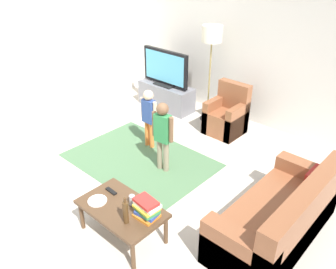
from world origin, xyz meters
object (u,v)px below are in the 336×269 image
object	(u,v)px
child_center	(163,131)
soda_can	(132,200)
child_near_tv	(149,114)
tv	(165,68)
armchair	(227,117)
book_stack	(147,209)
plate	(97,201)
tv_remote	(111,191)
couch	(282,220)
bottle	(126,212)
coffee_table	(122,211)
tv_stand	(166,96)
floor_lamp	(212,39)

from	to	relation	value
child_center	soda_can	bearing A→B (deg)	-61.71
child_near_tv	tv	bearing A→B (deg)	123.13
armchair	book_stack	bearing A→B (deg)	-72.97
soda_can	plate	size ratio (longest dim) A/B	0.55
soda_can	tv_remote	bearing A→B (deg)	-176.73
couch	bottle	distance (m)	1.76
tv_remote	soda_can	distance (m)	0.35
child_center	plate	xyz separation A→B (m)	(0.31, -1.42, -0.23)
couch	child_near_tv	size ratio (longest dim) A/B	1.78
bottle	soda_can	bearing A→B (deg)	125.31
coffee_table	plate	xyz separation A→B (m)	(-0.28, -0.12, 0.06)
tv	child_center	size ratio (longest dim) A/B	1.00
child_near_tv	plate	bearing A→B (deg)	-62.00
tv_stand	tv	bearing A→B (deg)	-90.00
floor_lamp	tv_remote	distance (m)	3.34
tv_remote	book_stack	bearing A→B (deg)	2.06
armchair	plate	xyz separation A→B (m)	(0.28, -3.07, 0.13)
child_near_tv	coffee_table	bearing A→B (deg)	-53.49
child_near_tv	tv_remote	world-z (taller)	child_near_tv
child_center	coffee_table	distance (m)	1.46
coffee_table	soda_can	bearing A→B (deg)	67.38
couch	plate	xyz separation A→B (m)	(-1.66, -1.30, 0.14)
book_stack	child_center	bearing A→B (deg)	126.79
child_near_tv	plate	world-z (taller)	child_near_tv
child_near_tv	soda_can	world-z (taller)	child_near_tv
tv	child_center	bearing A→B (deg)	-48.09
bottle	floor_lamp	bearing A→B (deg)	112.52
child_near_tv	bottle	distance (m)	2.28
child_near_tv	child_center	bearing A→B (deg)	-28.67
tv_remote	plate	distance (m)	0.22
coffee_table	child_center	bearing A→B (deg)	114.24
bottle	soda_can	world-z (taller)	bottle
child_near_tv	child_center	world-z (taller)	child_center
couch	child_center	size ratio (longest dim) A/B	1.64
floor_lamp	book_stack	world-z (taller)	floor_lamp
couch	child_near_tv	xyz separation A→B (m)	(-2.60, 0.47, 0.32)
child_center	bottle	bearing A→B (deg)	-60.45
bottle	plate	size ratio (longest dim) A/B	1.50
floor_lamp	bottle	size ratio (longest dim) A/B	5.41
couch	child_near_tv	world-z (taller)	child_near_tv
soda_can	coffee_table	bearing A→B (deg)	-112.62
couch	tv_remote	bearing A→B (deg)	-147.21
armchair	floor_lamp	world-z (taller)	floor_lamp
tv_stand	soda_can	world-z (taller)	soda_can
child_center	plate	world-z (taller)	child_center
tv_stand	coffee_table	distance (m)	3.64
floor_lamp	coffee_table	world-z (taller)	floor_lamp
book_stack	bottle	size ratio (longest dim) A/B	0.88
armchair	bottle	size ratio (longest dim) A/B	2.74
bottle	plate	bearing A→B (deg)	180.00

